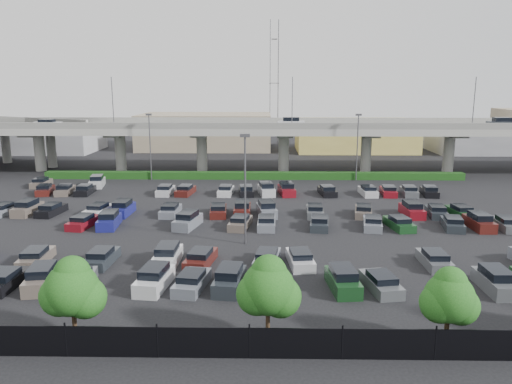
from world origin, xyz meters
TOP-DOWN VIEW (x-y plane):
  - ground at (0.00, 0.00)m, footprint 280.00×280.00m
  - overpass at (-0.17, 31.96)m, footprint 150.00×13.00m
  - hedge at (0.00, 25.00)m, footprint 66.00×1.60m
  - fence at (-0.05, -28.00)m, footprint 70.00×0.10m
  - tree_row at (0.70, -26.53)m, footprint 65.07×3.66m
  - parked_cars at (-0.91, -3.99)m, footprint 63.07×41.65m
  - light_poles at (-4.13, 2.00)m, footprint 66.90×48.38m
  - distant_buildings at (12.38, 61.81)m, footprint 138.00×24.00m
  - comm_tower at (4.00, 74.00)m, footprint 2.40×2.40m

SIDE VIEW (x-z plane):
  - ground at x=0.00m, z-range 0.00..0.00m
  - hedge at x=0.00m, z-range 0.00..1.10m
  - parked_cars at x=-0.91m, z-range -0.22..1.45m
  - fence at x=-0.05m, z-range -0.10..1.90m
  - tree_row at x=0.70m, z-range 0.55..6.49m
  - distant_buildings at x=12.38m, z-range -0.76..8.24m
  - light_poles at x=-4.13m, z-range 1.09..11.39m
  - overpass at x=-0.17m, z-range -0.93..14.87m
  - comm_tower at x=4.00m, z-range 0.61..30.61m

